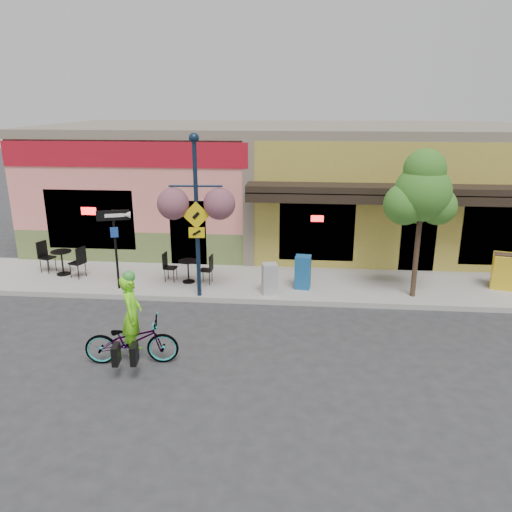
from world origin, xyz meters
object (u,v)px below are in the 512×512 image
Objects in this scene: bicycle at (132,341)px; one_way_sign at (116,250)px; newspaper_box_grey at (270,279)px; newspaper_box_blue at (303,272)px; lamp_post at (197,218)px; building at (284,183)px; cyclist_rider at (133,326)px; street_tree at (419,224)px.

one_way_sign is (-1.70, 3.91, 0.80)m from bicycle.
one_way_sign reaches higher than newspaper_box_grey.
lamp_post is at bearing -156.73° from newspaper_box_blue.
bicycle is 2.24× the size of newspaper_box_grey.
building is 6.26m from newspaper_box_blue.
street_tree reaches higher than cyclist_rider.
lamp_post is 5.06× the size of newspaper_box_grey.
newspaper_box_blue is at bearing 173.64° from street_tree.
building is at bearing 68.33° from lamp_post.
bicycle is at bearing 82.43° from cyclist_rider.
bicycle is 0.35m from cyclist_rider.
building is at bearing 36.75° from one_way_sign.
one_way_sign is (-1.75, 3.91, 0.45)m from cyclist_rider.
building is 4.42× the size of street_tree.
bicycle reaches higher than newspaper_box_grey.
newspaper_box_grey is at bearing -42.24° from bicycle.
street_tree is (8.40, 0.17, 0.89)m from one_way_sign.
newspaper_box_grey is at bearing -143.66° from newspaper_box_blue.
newspaper_box_blue is (0.77, -6.00, -1.61)m from building.
building is at bearing 73.80° from newspaper_box_grey.
one_way_sign is 4.46m from newspaper_box_grey.
street_tree is at bearing -66.25° from bicycle.
one_way_sign is at bearing 16.61° from cyclist_rider.
newspaper_box_blue is at bearing 11.80° from lamp_post.
one_way_sign reaches higher than bicycle.
lamp_post is at bearing -107.09° from building.
newspaper_box_grey is (4.40, -0.01, -0.73)m from one_way_sign.
lamp_post is 2.67m from newspaper_box_grey.
lamp_post reaches higher than one_way_sign.
one_way_sign is 2.64× the size of newspaper_box_grey.
bicycle is at bearing -122.43° from newspaper_box_blue.
newspaper_box_grey is (1.95, 0.32, -1.79)m from lamp_post.
street_tree is at bearing -66.06° from cyclist_rider.
one_way_sign is (-2.44, 0.34, -1.07)m from lamp_post.
cyclist_rider reaches higher than bicycle.
one_way_sign reaches higher than cyclist_rider.
bicycle is 2.02× the size of newspaper_box_blue.
newspaper_box_blue is at bearing -12.85° from one_way_sign.
newspaper_box_blue is (3.62, 4.42, 0.12)m from bicycle.
bicycle is 4.73m from newspaper_box_grey.
newspaper_box_blue is at bearing 14.59° from newspaper_box_grey.
cyclist_rider is 7.91m from street_tree.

